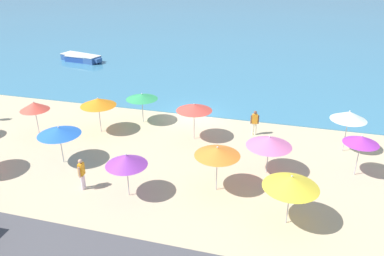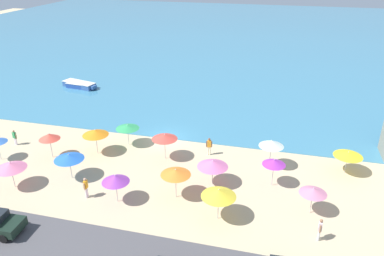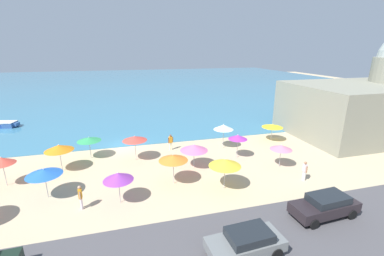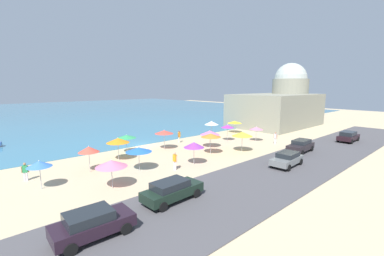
{
  "view_description": "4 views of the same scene",
  "coord_description": "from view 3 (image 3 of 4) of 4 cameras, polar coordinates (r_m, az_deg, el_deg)",
  "views": [
    {
      "loc": [
        6.93,
        -25.47,
        11.04
      ],
      "look_at": [
        1.33,
        -5.14,
        1.36
      ],
      "focal_mm": 35.0,
      "sensor_mm": 36.0,
      "label": 1
    },
    {
      "loc": [
        10.93,
        -32.34,
        17.28
      ],
      "look_at": [
        2.54,
        0.6,
        1.23
      ],
      "focal_mm": 35.0,
      "sensor_mm": 36.0,
      "label": 2
    },
    {
      "loc": [
        0.42,
        -27.59,
        10.41
      ],
      "look_at": [
        8.15,
        1.16,
        1.2
      ],
      "focal_mm": 24.0,
      "sensor_mm": 36.0,
      "label": 3
    },
    {
      "loc": [
        -17.42,
        -29.6,
        7.88
      ],
      "look_at": [
        6.1,
        -3.55,
        2.15
      ],
      "focal_mm": 24.0,
      "sensor_mm": 36.0,
      "label": 4
    }
  ],
  "objects": [
    {
      "name": "beach_umbrella_0",
      "position": [
        25.2,
        -27.48,
        -3.91
      ],
      "size": [
        2.41,
        2.41,
        2.51
      ],
      "color": "#B2B2B7",
      "rests_on": "ground_plane"
    },
    {
      "name": "bather_3",
      "position": [
        23.16,
        23.76,
        -8.53
      ],
      "size": [
        0.23,
        0.57,
        1.67
      ],
      "color": "silver",
      "rests_on": "ground_plane"
    },
    {
      "name": "parked_car_2",
      "position": [
        14.89,
        11.92,
        -23.51
      ],
      "size": [
        4.15,
        2.07,
        1.37
      ],
      "color": "slate",
      "rests_on": "coastal_road"
    },
    {
      "name": "ground_plane",
      "position": [
        29.5,
        -14.91,
        -4.1
      ],
      "size": [
        160.0,
        160.0,
        0.0
      ],
      "primitive_type": "plane",
      "color": "#CAB38C"
    },
    {
      "name": "bather_2",
      "position": [
        19.29,
        -23.54,
        -13.67
      ],
      "size": [
        0.25,
        0.57,
        1.74
      ],
      "color": "white",
      "rests_on": "ground_plane"
    },
    {
      "name": "beach_umbrella_10",
      "position": [
        20.27,
        -4.19,
        -6.64
      ],
      "size": [
        2.32,
        2.32,
        2.53
      ],
      "color": "#B2B2B7",
      "rests_on": "ground_plane"
    },
    {
      "name": "beach_umbrella_12",
      "position": [
        27.71,
        7.03,
        0.2
      ],
      "size": [
        2.14,
        2.14,
        2.72
      ],
      "color": "#B2B2B7",
      "rests_on": "ground_plane"
    },
    {
      "name": "beach_umbrella_4",
      "position": [
        24.59,
        19.2,
        -4.07
      ],
      "size": [
        1.97,
        1.97,
        2.17
      ],
      "color": "#B2B2B7",
      "rests_on": "ground_plane"
    },
    {
      "name": "beach_umbrella_14",
      "position": [
        31.29,
        17.43,
        0.48
      ],
      "size": [
        2.42,
        2.42,
        2.09
      ],
      "color": "#B2B2B7",
      "rests_on": "ground_plane"
    },
    {
      "name": "beach_umbrella_3",
      "position": [
        19.7,
        7.33,
        -7.65
      ],
      "size": [
        2.47,
        2.47,
        2.52
      ],
      "color": "#B2B2B7",
      "rests_on": "ground_plane"
    },
    {
      "name": "beach_umbrella_11",
      "position": [
        23.06,
        0.45,
        -4.37
      ],
      "size": [
        2.5,
        2.5,
        2.28
      ],
      "color": "#B2B2B7",
      "rests_on": "ground_plane"
    },
    {
      "name": "beach_umbrella_9",
      "position": [
        26.99,
        -21.93,
        -2.32
      ],
      "size": [
        2.27,
        2.27,
        2.23
      ],
      "color": "#B2B2B7",
      "rests_on": "ground_plane"
    },
    {
      "name": "harbor_fortress",
      "position": [
        40.18,
        35.96,
        5.23
      ],
      "size": [
        17.97,
        11.96,
        12.67
      ],
      "color": "gray",
      "rests_on": "ground_plane"
    },
    {
      "name": "bather_1",
      "position": [
        27.45,
        -4.77,
        -2.97
      ],
      "size": [
        0.56,
        0.29,
        1.75
      ],
      "color": "#F9F3CB",
      "rests_on": "ground_plane"
    },
    {
      "name": "sea",
      "position": [
        83.24,
        -15.43,
        9.41
      ],
      "size": [
        150.0,
        110.0,
        0.05
      ],
      "primitive_type": "cube",
      "color": "teal",
      "rests_on": "ground_plane"
    },
    {
      "name": "beach_umbrella_8",
      "position": [
        25.5,
        10.14,
        -1.99
      ],
      "size": [
        1.88,
        1.88,
        2.44
      ],
      "color": "#B2B2B7",
      "rests_on": "ground_plane"
    },
    {
      "name": "beach_umbrella_2",
      "position": [
        24.84,
        -36.65,
        -5.85
      ],
      "size": [
        1.9,
        1.9,
        2.48
      ],
      "color": "#B2B2B7",
      "rests_on": "ground_plane"
    },
    {
      "name": "parked_car_1",
      "position": [
        19.13,
        27.46,
        -14.99
      ],
      "size": [
        4.45,
        2.01,
        1.48
      ],
      "color": "black",
      "rests_on": "coastal_road"
    },
    {
      "name": "beach_umbrella_1",
      "position": [
        21.3,
        -30.05,
        -8.49
      ],
      "size": [
        2.46,
        2.46,
        2.31
      ],
      "color": "#B2B2B7",
      "rests_on": "ground_plane"
    },
    {
      "name": "beach_umbrella_5",
      "position": [
        18.59,
        -16.1,
        -10.32
      ],
      "size": [
        2.08,
        2.08,
        2.38
      ],
      "color": "#B2B2B7",
      "rests_on": "ground_plane"
    },
    {
      "name": "beach_umbrella_13",
      "position": [
        25.12,
        -12.62,
        -2.26
      ],
      "size": [
        2.35,
        2.35,
        2.51
      ],
      "color": "#B2B2B7",
      "rests_on": "ground_plane"
    }
  ]
}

